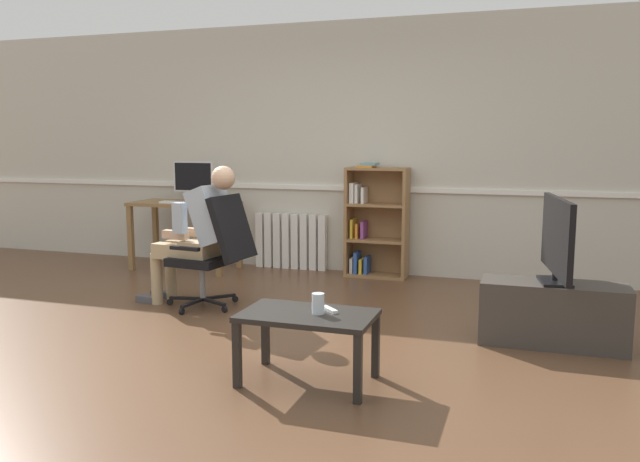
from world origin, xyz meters
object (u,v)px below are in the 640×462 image
(tv_screen, at_px, (557,238))
(person_seated, at_px, (198,232))
(keyboard, at_px, (178,202))
(bookshelf, at_px, (374,222))
(tv_stand, at_px, (553,314))
(computer_desk, at_px, (185,213))
(drinking_glass, at_px, (318,304))
(office_chair, at_px, (215,248))
(radiator, at_px, (291,241))
(coffee_table, at_px, (308,322))
(spare_remote, at_px, (329,309))
(computer_mouse, at_px, (204,203))
(imac_monitor, at_px, (193,178))

(tv_screen, bearing_deg, person_seated, 78.17)
(keyboard, relative_size, bookshelf, 0.35)
(tv_stand, bearing_deg, bookshelf, 133.33)
(computer_desk, height_order, tv_screen, tv_screen)
(drinking_glass, bearing_deg, tv_screen, 41.82)
(office_chair, bearing_deg, radiator, -173.22)
(tv_stand, height_order, coffee_table, tv_stand)
(radiator, bearing_deg, computer_desk, -160.77)
(tv_screen, distance_m, spare_remote, 1.75)
(computer_mouse, height_order, office_chair, office_chair)
(computer_desk, height_order, drinking_glass, computer_desk)
(coffee_table, height_order, drinking_glass, drinking_glass)
(imac_monitor, relative_size, coffee_table, 0.62)
(computer_mouse, distance_m, office_chair, 1.55)
(imac_monitor, xyz_separation_m, drinking_glass, (2.43, -2.85, -0.53))
(computer_mouse, bearing_deg, drinking_glass, -50.46)
(coffee_table, xyz_separation_m, spare_remote, (0.11, 0.08, 0.07))
(tv_stand, bearing_deg, tv_screen, 8.62)
(radiator, height_order, coffee_table, radiator)
(imac_monitor, height_order, spare_remote, imac_monitor)
(tv_screen, bearing_deg, spare_remote, 122.19)
(keyboard, height_order, person_seated, person_seated)
(imac_monitor, height_order, radiator, imac_monitor)
(bookshelf, height_order, spare_remote, bookshelf)
(spare_remote, bearing_deg, coffee_table, 171.46)
(computer_mouse, xyz_separation_m, person_seated, (0.63, -1.28, -0.12))
(keyboard, relative_size, drinking_glass, 3.40)
(computer_desk, distance_m, tv_screen, 4.16)
(keyboard, relative_size, office_chair, 0.42)
(coffee_table, bearing_deg, computer_mouse, 128.68)
(imac_monitor, distance_m, spare_remote, 3.75)
(computer_mouse, xyz_separation_m, spare_remote, (2.23, -2.57, -0.33))
(computer_desk, xyz_separation_m, computer_mouse, (0.32, -0.12, 0.14))
(imac_monitor, relative_size, office_chair, 0.49)
(spare_remote, bearing_deg, computer_desk, 87.58)
(computer_desk, distance_m, imac_monitor, 0.40)
(drinking_glass, bearing_deg, coffee_table, -178.06)
(radiator, distance_m, person_seated, 1.83)
(computer_mouse, height_order, drinking_glass, computer_mouse)
(computer_desk, xyz_separation_m, person_seated, (0.95, -1.40, 0.02))
(person_seated, bearing_deg, bookshelf, 152.40)
(radiator, relative_size, office_chair, 0.85)
(drinking_glass, bearing_deg, tv_stand, 41.84)
(person_seated, relative_size, tv_screen, 1.32)
(tv_screen, bearing_deg, computer_desk, 59.30)
(bookshelf, xyz_separation_m, coffee_table, (0.34, -3.07, -0.21))
(drinking_glass, height_order, spare_remote, drinking_glass)
(keyboard, xyz_separation_m, bookshelf, (2.09, 0.44, -0.19))
(radiator, distance_m, tv_stand, 3.36)
(radiator, relative_size, tv_screen, 0.89)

